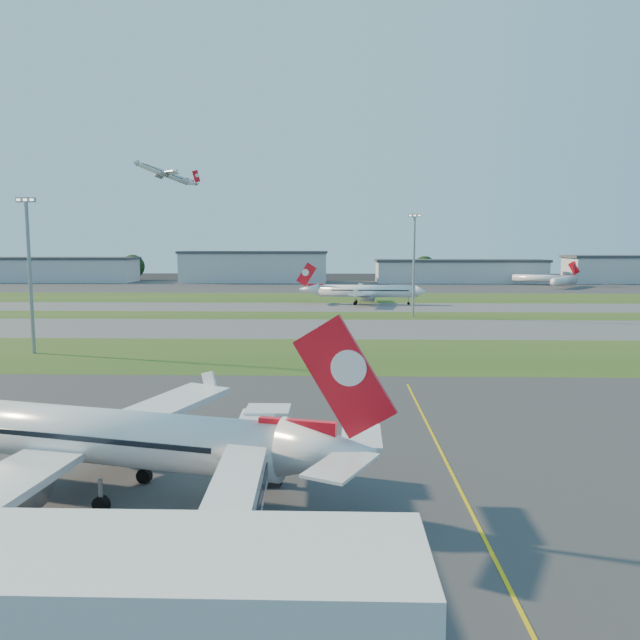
{
  "coord_description": "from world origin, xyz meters",
  "views": [
    {
      "loc": [
        -4.12,
        -49.65,
        18.07
      ],
      "look_at": [
        -6.73,
        42.3,
        7.0
      ],
      "focal_mm": 35.0,
      "sensor_mm": 36.0,
      "label": 1
    }
  ],
  "objects_px": {
    "airliner_parked": "(82,436)",
    "airliner_taxiing": "(366,291)",
    "mini_jet_near": "(565,280)",
    "light_mast_west": "(29,265)",
    "mini_jet_far": "(543,278)",
    "jet_bridge": "(239,490)",
    "light_mast_centre": "(414,258)"
  },
  "relations": [
    {
      "from": "airliner_taxiing",
      "to": "mini_jet_far",
      "type": "xyz_separation_m",
      "value": [
        84.07,
        93.28,
        -0.72
      ]
    },
    {
      "from": "mini_jet_far",
      "to": "light_mast_centre",
      "type": "relative_size",
      "value": 1.04
    },
    {
      "from": "airliner_taxiing",
      "to": "mini_jet_far",
      "type": "relative_size",
      "value": 1.36
    },
    {
      "from": "light_mast_west",
      "to": "light_mast_centre",
      "type": "distance_m",
      "value": 89.64
    },
    {
      "from": "mini_jet_near",
      "to": "light_mast_west",
      "type": "relative_size",
      "value": 0.92
    },
    {
      "from": "jet_bridge",
      "to": "mini_jet_near",
      "type": "distance_m",
      "value": 253.37
    },
    {
      "from": "jet_bridge",
      "to": "airliner_parked",
      "type": "xyz_separation_m",
      "value": [
        -12.87,
        9.06,
        0.28
      ]
    },
    {
      "from": "light_mast_west",
      "to": "airliner_taxiing",
      "type": "bearing_deg",
      "value": 56.23
    },
    {
      "from": "airliner_parked",
      "to": "light_mast_west",
      "type": "xyz_separation_m",
      "value": [
        -32.32,
        58.18,
        10.52
      ]
    },
    {
      "from": "airliner_parked",
      "to": "mini_jet_far",
      "type": "height_order",
      "value": "airliner_parked"
    },
    {
      "from": "mini_jet_near",
      "to": "light_mast_west",
      "type": "distance_m",
      "value": 221.11
    },
    {
      "from": "jet_bridge",
      "to": "airliner_taxiing",
      "type": "relative_size",
      "value": 0.74
    },
    {
      "from": "jet_bridge",
      "to": "airliner_parked",
      "type": "distance_m",
      "value": 15.74
    },
    {
      "from": "mini_jet_far",
      "to": "light_mast_west",
      "type": "distance_m",
      "value": 232.19
    },
    {
      "from": "airliner_taxiing",
      "to": "mini_jet_near",
      "type": "distance_m",
      "value": 115.86
    },
    {
      "from": "airliner_parked",
      "to": "mini_jet_far",
      "type": "distance_m",
      "value": 264.82
    },
    {
      "from": "airliner_parked",
      "to": "light_mast_west",
      "type": "bearing_deg",
      "value": 132.86
    },
    {
      "from": "light_mast_west",
      "to": "light_mast_centre",
      "type": "height_order",
      "value": "same"
    },
    {
      "from": "mini_jet_near",
      "to": "mini_jet_far",
      "type": "relative_size",
      "value": 0.88
    },
    {
      "from": "mini_jet_far",
      "to": "light_mast_centre",
      "type": "xyz_separation_m",
      "value": [
        -73.5,
        -126.18,
        11.53
      ]
    },
    {
      "from": "airliner_parked",
      "to": "mini_jet_far",
      "type": "relative_size",
      "value": 1.44
    },
    {
      "from": "mini_jet_far",
      "to": "light_mast_west",
      "type": "xyz_separation_m",
      "value": [
        -143.5,
        -182.18,
        11.53
      ]
    },
    {
      "from": "light_mast_centre",
      "to": "airliner_taxiing",
      "type": "bearing_deg",
      "value": 107.81
    },
    {
      "from": "jet_bridge",
      "to": "mini_jet_near",
      "type": "relative_size",
      "value": 1.13
    },
    {
      "from": "light_mast_west",
      "to": "mini_jet_near",
      "type": "bearing_deg",
      "value": 48.28
    },
    {
      "from": "light_mast_west",
      "to": "mini_jet_far",
      "type": "bearing_deg",
      "value": 51.77
    },
    {
      "from": "airliner_taxiing",
      "to": "light_mast_centre",
      "type": "height_order",
      "value": "light_mast_centre"
    },
    {
      "from": "airliner_taxiing",
      "to": "light_mast_west",
      "type": "bearing_deg",
      "value": 60.97
    },
    {
      "from": "airliner_parked",
      "to": "airliner_taxiing",
      "type": "distance_m",
      "value": 149.55
    },
    {
      "from": "jet_bridge",
      "to": "light_mast_west",
      "type": "relative_size",
      "value": 1.04
    },
    {
      "from": "mini_jet_near",
      "to": "light_mast_centre",
      "type": "distance_m",
      "value": 133.77
    },
    {
      "from": "airliner_parked",
      "to": "airliner_taxiing",
      "type": "bearing_deg",
      "value": 93.36
    }
  ]
}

